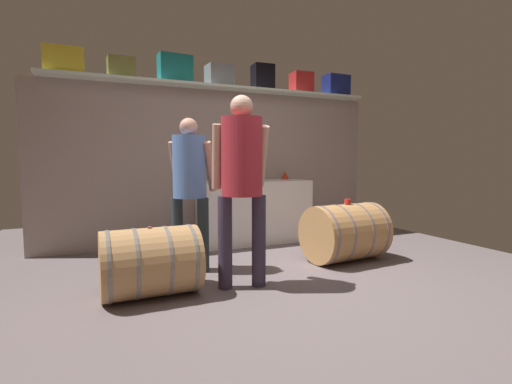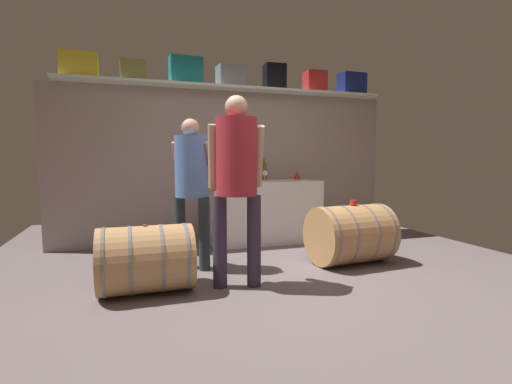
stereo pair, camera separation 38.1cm
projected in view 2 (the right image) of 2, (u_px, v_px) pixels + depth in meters
ground_plane at (275, 275)px, 3.81m from camera, size 6.00×7.88×0.02m
back_wall_panel at (230, 167)px, 5.37m from camera, size 4.80×0.10×2.10m
high_shelf_board at (232, 89)px, 5.13m from camera, size 4.42×0.40×0.03m
toolcase_yellow at (79, 65)px, 4.52m from camera, size 0.43×0.23×0.30m
toolcase_olive at (133, 71)px, 4.72m from camera, size 0.32×0.26×0.25m
toolcase_teal at (186, 71)px, 4.92m from camera, size 0.44×0.23×0.35m
toolcase_grey at (230, 77)px, 5.11m from camera, size 0.36×0.28×0.28m
toolcase_black at (274, 77)px, 5.31m from camera, size 0.30×0.25×0.35m
toolcase_red at (315, 82)px, 5.52m from camera, size 0.31×0.28×0.30m
toolcase_navy at (352, 84)px, 5.71m from camera, size 0.38×0.25×0.32m
work_cabinet at (264, 212)px, 5.23m from camera, size 1.53×0.57×0.86m
wine_bottle_amber at (264, 171)px, 5.35m from camera, size 0.07×0.07×0.30m
wine_glass at (265, 174)px, 5.14m from camera, size 0.07×0.07×0.14m
red_funnel at (297, 175)px, 5.53m from camera, size 0.11×0.11×0.13m
wine_barrel_near at (351, 234)px, 4.18m from camera, size 0.89×0.70×0.66m
wine_barrel_far at (146, 259)px, 3.27m from camera, size 0.79×0.59×0.59m
tasting_cup at (353, 203)px, 4.16m from camera, size 0.07×0.07×0.05m
winemaker_pouring at (237, 171)px, 3.35m from camera, size 0.54×0.43×1.71m
visitor_tasting at (191, 178)px, 3.91m from camera, size 0.52×0.47×1.57m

